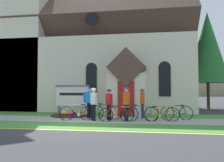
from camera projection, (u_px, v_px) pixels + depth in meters
name	position (u px, v px, depth m)	size (l,w,h in m)	color
ground	(95.00, 115.00, 14.35)	(140.00, 140.00, 0.00)	#333335
sidewalk_slab	(75.00, 119.00, 12.22)	(32.00, 2.30, 0.01)	#99968E
grass_verge	(60.00, 125.00, 10.13)	(32.00, 1.95, 0.01)	#427F33
church_lawn	(87.00, 115.00, 14.52)	(24.00, 2.34, 0.01)	#427F33
curb_paint_stripe	(49.00, 129.00, 9.02)	(28.00, 0.16, 0.01)	yellow
church_building	(97.00, 52.00, 19.99)	(14.59, 10.63, 14.02)	beige
church_sign	(72.00, 96.00, 14.01)	(2.08, 0.28, 1.86)	slate
flower_bed	(71.00, 115.00, 13.67)	(2.30, 2.30, 0.34)	#382319
bicycle_black	(161.00, 114.00, 11.39)	(1.76, 0.16, 0.79)	black
bicycle_yellow	(141.00, 114.00, 11.40)	(1.76, 0.45, 0.85)	black
bicycle_orange	(77.00, 113.00, 11.78)	(1.72, 0.53, 0.85)	black
bicycle_red	(106.00, 112.00, 12.31)	(1.75, 0.08, 0.86)	black
bicycle_silver	(116.00, 114.00, 11.24)	(1.70, 0.42, 0.77)	black
bicycle_green	(177.00, 113.00, 11.84)	(1.70, 0.39, 0.82)	black
cyclist_in_white_jersey	(142.00, 101.00, 12.65)	(0.29, 0.78, 1.63)	#2D2D33
cyclist_in_yellow_jersey	(109.00, 102.00, 11.80)	(0.42, 0.64, 1.60)	black
cyclist_in_blue_jersey	(94.00, 101.00, 11.64)	(0.41, 0.63, 1.67)	black
cyclist_in_green_jersey	(89.00, 100.00, 12.67)	(0.65, 0.37, 1.71)	black
cyclist_in_orange_jersey	(126.00, 101.00, 11.56)	(0.31, 0.74, 1.69)	#191E38
roadside_conifer	(207.00, 47.00, 19.24)	(3.36, 3.36, 8.17)	#3D2D1E
distant_hill	(148.00, 95.00, 80.29)	(105.96, 44.44, 24.73)	#847A5B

